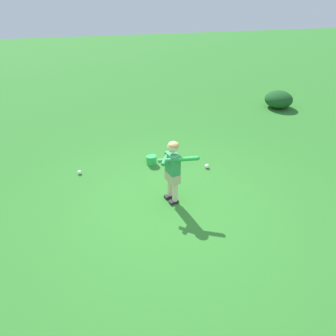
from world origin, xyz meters
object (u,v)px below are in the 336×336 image
(play_ball_near_batter, at_px, (80,172))
(play_ball_center_lawn, at_px, (207,166))
(child_batter, at_px, (173,167))
(toy_bucket, at_px, (151,160))

(play_ball_near_batter, distance_m, play_ball_center_lawn, 2.46)
(play_ball_near_batter, relative_size, play_ball_center_lawn, 0.92)
(play_ball_near_batter, height_order, play_ball_center_lawn, play_ball_center_lawn)
(child_batter, distance_m, play_ball_near_batter, 2.04)
(play_ball_center_lawn, xyz_separation_m, toy_bucket, (-1.03, 0.42, 0.06))
(toy_bucket, bearing_deg, play_ball_center_lawn, -22.25)
(play_ball_near_batter, relative_size, toy_bucket, 0.36)
(child_batter, bearing_deg, play_ball_near_batter, 140.99)
(play_ball_center_lawn, bearing_deg, play_ball_near_batter, 171.21)
(toy_bucket, bearing_deg, play_ball_near_batter, -178.19)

